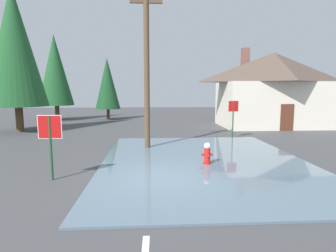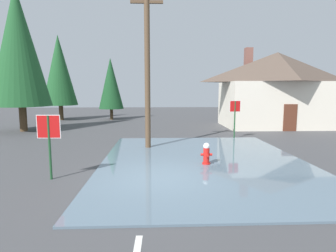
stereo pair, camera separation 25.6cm
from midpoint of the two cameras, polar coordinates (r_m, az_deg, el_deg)
The scene contains 11 objects.
ground_plane at distance 9.59m, azimuth -1.10°, elevation -11.20°, with size 80.00×80.00×0.10m, color #424244.
flood_puddle at distance 11.88m, azimuth 7.93°, elevation -7.19°, with size 8.48×11.13×0.06m, color slate.
lane_stop_bar at distance 7.76m, azimuth 6.83°, elevation -15.44°, with size 4.07×0.30×0.01m, color silver.
stop_sign_near at distance 9.95m, azimuth -22.75°, elevation -1.45°, with size 0.79×0.08×2.20m.
fire_hydrant at distance 11.23m, azimuth 8.61°, elevation -5.83°, with size 0.46×0.40×0.92m.
utility_pole at distance 14.17m, azimuth -3.77°, elevation 11.89°, with size 1.60×0.28×7.89m.
stop_sign_far at distance 17.57m, azimuth 14.09°, elevation 2.87°, with size 0.69×0.12×2.38m.
house at distance 24.55m, azimuth 21.73°, elevation 7.22°, with size 8.99×5.72×6.54m.
pine_tree_tall_left at distance 22.96m, azimuth -28.30°, elevation 14.31°, with size 4.16×4.16×10.39m.
pine_tree_mid_left at distance 30.05m, azimuth -21.39°, elevation 10.66°, with size 3.38×3.38×8.46m.
pine_tree_short_left at distance 28.93m, azimuth -11.51°, elevation 8.60°, with size 2.51×2.51×6.27m.
Camera 2 is at (-0.07, -9.09, 3.01)m, focal length 29.45 mm.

